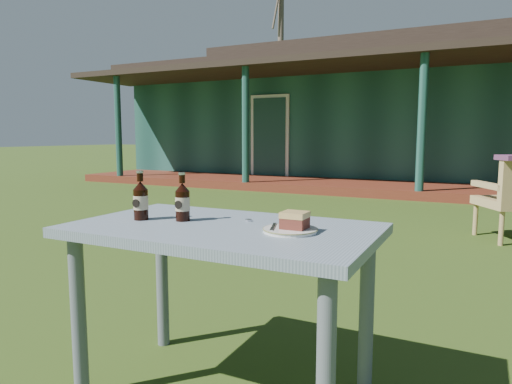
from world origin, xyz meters
The scene contains 10 objects.
ground centered at (0.00, 0.00, 0.00)m, with size 80.00×80.00×0.00m, color #334916.
pavilion centered at (0.00, 9.39, 1.61)m, with size 15.80×8.30×3.45m.
tree_left centered at (-8.00, 17.50, 5.25)m, with size 0.28×0.28×10.50m, color brown.
cafe_table centered at (0.00, -1.60, 0.62)m, with size 1.20×0.70×0.72m.
plate centered at (0.29, -1.60, 0.73)m, with size 0.20×0.20×0.01m.
cake_slice centered at (0.30, -1.59, 0.77)m, with size 0.09×0.09×0.06m.
fork centered at (0.22, -1.61, 0.74)m, with size 0.01×0.14×0.00m, color silver.
cola_bottle_near centered at (-0.20, -1.59, 0.80)m, with size 0.06×0.06×0.20m.
cola_bottle_far centered at (-0.37, -1.65, 0.80)m, with size 0.06×0.06×0.21m.
bottle_cap centered at (0.05, -1.48, 0.72)m, with size 0.03×0.03×0.01m, color silver.
Camera 1 is at (0.91, -3.13, 1.07)m, focal length 32.00 mm.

